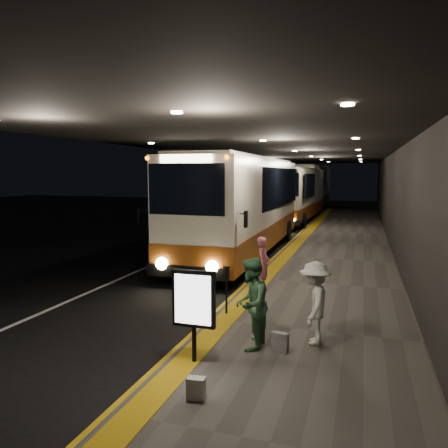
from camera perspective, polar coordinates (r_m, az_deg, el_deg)
The scene contains 18 objects.
ground at distance 13.95m, azimuth -7.31°, elevation -7.79°, with size 90.00×90.00×0.00m, color black.
lane_line_white at distance 19.12m, azimuth -5.88°, elevation -3.81°, with size 0.12×50.00×0.01m, color silver.
kerb_stripe_yellow at distance 17.90m, azimuth 6.43°, elevation -4.54°, with size 0.18×50.00×0.01m, color gold.
sidewalk at distance 17.59m, azimuth 14.15°, elevation -4.67°, with size 4.50×50.00×0.15m, color #514C44.
tactile_strip at distance 17.78m, azimuth 8.02°, elevation -4.14°, with size 0.50×50.00×0.01m, color gold.
terminal_wall at distance 17.28m, azimuth 21.92°, elevation 4.63°, with size 0.10×50.00×6.00m, color black.
support_columns at distance 17.82m, azimuth -6.36°, elevation 2.54°, with size 0.80×24.80×4.40m.
canopy at distance 17.57m, azimuth 7.12°, elevation 10.30°, with size 9.00×50.00×0.40m, color black.
coach_main at distance 18.64m, azimuth 2.56°, elevation 1.90°, with size 2.86×12.92×4.01m.
coach_second at distance 31.85m, azimuth 9.28°, elevation 3.54°, with size 2.94×11.97×3.73m.
coach_third at distance 41.26m, azimuth 10.96°, elevation 4.42°, with size 2.97×12.99×4.07m.
passenger_boarding at distance 12.35m, azimuth 5.15°, elevation -5.24°, with size 0.56×0.37×1.55m, color #C0596B.
passenger_waiting_green at distance 8.36m, azimuth 3.53°, elevation -10.33°, with size 0.85×0.52×1.74m, color #457D50.
passenger_waiting_white at distance 8.77m, azimuth 11.75°, elevation -10.06°, with size 1.05×0.49×1.62m, color white.
bag_polka at distance 8.46m, azimuth 7.34°, elevation -15.06°, with size 0.31×0.13×0.38m, color black.
bag_plain at distance 6.86m, azimuth -3.66°, elevation -20.65°, with size 0.27×0.16×0.33m, color silver.
info_sign at distance 7.71m, azimuth -3.98°, elevation -9.98°, with size 0.78×0.12×1.65m.
stanchion_post at distance 10.40m, azimuth 0.32°, elevation -8.68°, with size 0.05×0.05×1.12m, color black.
Camera 1 is at (5.74, -12.23, 3.46)m, focal length 35.00 mm.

